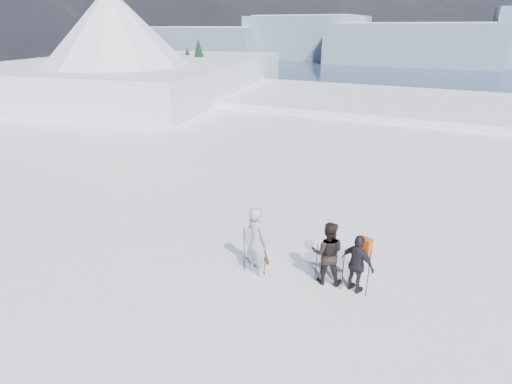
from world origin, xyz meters
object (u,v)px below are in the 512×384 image
skier_dark (328,253)px  skis_loose (261,249)px  skier_pack (357,264)px  skier_grey (257,240)px

skier_dark → skis_loose: size_ratio=1.09×
skier_pack → skier_dark: bearing=17.8°
skier_grey → skier_pack: 2.70m
skis_loose → skier_pack: bearing=-15.4°
skier_grey → skier_pack: skier_grey is taller
skier_grey → skis_loose: bearing=-45.9°
skier_grey → skier_pack: size_ratio=1.25×
skier_dark → skis_loose: (-2.27, 0.79, -0.87)m
skier_grey → skier_dark: size_ratio=1.13×
skier_grey → skier_dark: bearing=-142.7°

